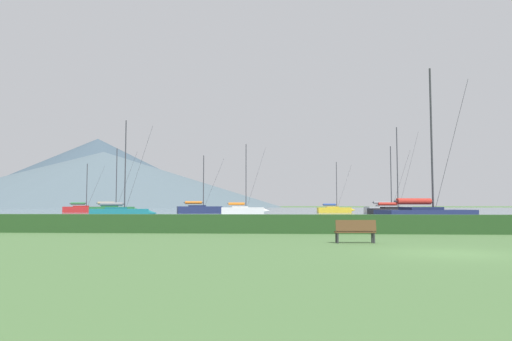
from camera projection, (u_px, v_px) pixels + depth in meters
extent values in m
plane|color=#517A42|center=(454.00, 254.00, 15.84)|extent=(1000.00, 1000.00, 0.00)
cube|color=gray|center=(307.00, 210.00, 152.18)|extent=(320.00, 246.00, 0.00)
cube|color=#284C23|center=(387.00, 224.00, 26.82)|extent=(80.00, 1.20, 1.03)
cube|color=navy|center=(426.00, 218.00, 37.47)|extent=(7.93, 4.97, 1.18)
cone|color=navy|center=(473.00, 217.00, 38.64)|extent=(1.55, 1.38, 1.00)
cube|color=#1B2449|center=(421.00, 212.00, 37.38)|extent=(3.23, 2.64, 0.75)
cylinder|color=#333338|center=(432.00, 142.00, 38.05)|extent=(0.15, 0.15, 11.58)
cylinder|color=#333338|center=(414.00, 201.00, 37.27)|extent=(3.22, 1.27, 0.13)
cylinder|color=red|center=(414.00, 201.00, 37.27)|extent=(2.86, 1.42, 0.47)
cylinder|color=#333338|center=(451.00, 146.00, 38.51)|extent=(3.37, 1.24, 11.01)
cube|color=white|center=(242.00, 211.00, 82.65)|extent=(7.35, 3.40, 1.11)
cone|color=white|center=(266.00, 211.00, 82.94)|extent=(1.33, 1.11, 0.95)
cube|color=silver|center=(240.00, 208.00, 82.64)|extent=(2.84, 2.05, 0.71)
cylinder|color=#333338|center=(246.00, 177.00, 83.08)|extent=(0.14, 0.14, 11.25)
cylinder|color=#333338|center=(237.00, 204.00, 82.65)|extent=(3.17, 0.57, 0.12)
cylinder|color=orange|center=(237.00, 204.00, 82.65)|extent=(2.74, 0.82, 0.44)
cylinder|color=#333338|center=(256.00, 179.00, 83.18)|extent=(3.34, 0.51, 10.69)
cube|color=#19707A|center=(119.00, 213.00, 59.06)|extent=(7.17, 4.27, 1.07)
cone|color=#19707A|center=(152.00, 213.00, 59.98)|extent=(1.38, 1.22, 0.91)
cube|color=#16646E|center=(116.00, 210.00, 59.00)|extent=(2.89, 2.32, 0.68)
cylinder|color=#333338|center=(125.00, 166.00, 59.60)|extent=(0.14, 0.14, 11.27)
cylinder|color=#333338|center=(111.00, 204.00, 58.92)|extent=(2.94, 1.04, 0.12)
cylinder|color=gray|center=(111.00, 204.00, 58.92)|extent=(2.60, 1.19, 0.43)
cylinder|color=#333338|center=(139.00, 169.00, 59.95)|extent=(3.08, 1.01, 10.72)
cube|color=red|center=(83.00, 210.00, 100.01)|extent=(7.76, 3.56, 1.18)
cone|color=red|center=(104.00, 209.00, 100.29)|extent=(1.41, 1.16, 1.00)
cube|color=#A52020|center=(81.00, 207.00, 100.01)|extent=(3.00, 2.16, 0.75)
cylinder|color=#333338|center=(87.00, 186.00, 100.38)|extent=(0.15, 0.15, 9.34)
cylinder|color=#333338|center=(78.00, 203.00, 100.03)|extent=(3.35, 0.59, 0.13)
cylinder|color=#2D7542|center=(78.00, 203.00, 100.03)|extent=(2.90, 0.86, 0.47)
cylinder|color=#333338|center=(96.00, 188.00, 100.48)|extent=(3.53, 0.52, 8.89)
cube|color=gold|center=(334.00, 210.00, 96.89)|extent=(6.69, 2.86, 1.02)
cone|color=gold|center=(353.00, 210.00, 97.00)|extent=(1.20, 0.97, 0.87)
cube|color=gold|center=(332.00, 208.00, 96.91)|extent=(2.56, 1.79, 0.65)
cylinder|color=#333338|center=(337.00, 186.00, 97.24)|extent=(0.13, 0.13, 9.50)
cylinder|color=#333338|center=(329.00, 205.00, 96.94)|extent=(2.92, 0.40, 0.11)
cylinder|color=#2847A3|center=(329.00, 205.00, 96.94)|extent=(2.51, 0.65, 0.41)
cylinder|color=#333338|center=(344.00, 187.00, 97.27)|extent=(3.08, 0.34, 9.03)
cube|color=black|center=(394.00, 212.00, 67.06)|extent=(7.24, 3.96, 1.08)
cone|color=black|center=(421.00, 212.00, 67.75)|extent=(1.37, 1.18, 0.92)
cube|color=black|center=(391.00, 209.00, 67.02)|extent=(2.88, 2.22, 0.69)
cylinder|color=#333338|center=(397.00, 169.00, 67.57)|extent=(0.14, 0.14, 11.69)
cylinder|color=#333338|center=(387.00, 204.00, 66.97)|extent=(3.03, 0.87, 0.12)
cylinder|color=red|center=(387.00, 204.00, 66.97)|extent=(2.66, 1.06, 0.43)
cylinder|color=#333338|center=(408.00, 172.00, 67.83)|extent=(3.18, 0.82, 11.12)
cube|color=#236B38|center=(112.00, 210.00, 88.40)|extent=(8.02, 4.12, 1.20)
cone|color=#236B38|center=(137.00, 210.00, 88.99)|extent=(1.49, 1.27, 1.02)
cube|color=#206032|center=(110.00, 208.00, 88.38)|extent=(3.15, 2.37, 0.76)
cylinder|color=#333338|center=(116.00, 179.00, 88.88)|extent=(0.15, 0.15, 11.15)
cylinder|color=#333338|center=(106.00, 203.00, 88.35)|extent=(3.40, 0.83, 0.13)
cylinder|color=tan|center=(106.00, 203.00, 88.35)|extent=(2.96, 1.06, 0.48)
cylinder|color=#333338|center=(127.00, 180.00, 89.10)|extent=(3.57, 0.77, 10.61)
cube|color=navy|center=(200.00, 210.00, 89.64)|extent=(8.49, 5.07, 1.26)
cone|color=navy|center=(224.00, 210.00, 90.73)|extent=(1.64, 1.44, 1.07)
cube|color=#1B2449|center=(197.00, 207.00, 89.56)|extent=(3.43, 2.74, 0.80)
cylinder|color=#333338|center=(204.00, 182.00, 90.15)|extent=(0.16, 0.16, 9.94)
cylinder|color=#333338|center=(193.00, 203.00, 89.46)|extent=(3.48, 1.23, 0.14)
cylinder|color=orange|center=(193.00, 203.00, 89.46)|extent=(3.08, 1.42, 0.50)
cylinder|color=#333338|center=(214.00, 184.00, 90.58)|extent=(3.65, 1.20, 9.45)
cube|color=#9E9EA3|center=(388.00, 210.00, 86.89)|extent=(8.39, 4.44, 1.25)
cone|color=#9E9EA3|center=(412.00, 210.00, 87.59)|extent=(1.57, 1.34, 1.07)
cube|color=gray|center=(385.00, 207.00, 86.86)|extent=(3.32, 2.53, 0.80)
cylinder|color=#333338|center=(391.00, 178.00, 87.40)|extent=(0.16, 0.16, 11.32)
cylinder|color=#333338|center=(382.00, 203.00, 86.81)|extent=(3.53, 0.93, 0.14)
cylinder|color=gray|center=(382.00, 203.00, 86.81)|extent=(3.09, 1.17, 0.50)
cylinder|color=#333338|center=(401.00, 179.00, 87.66)|extent=(3.71, 0.87, 10.77)
cube|color=brown|center=(355.00, 232.00, 20.23)|extent=(1.68, 0.58, 0.06)
cube|color=brown|center=(356.00, 226.00, 20.07)|extent=(1.66, 0.26, 0.45)
cylinder|color=#333338|center=(372.00, 237.00, 20.39)|extent=(0.08, 0.08, 0.45)
cylinder|color=#333338|center=(336.00, 237.00, 20.37)|extent=(0.08, 0.08, 0.45)
cylinder|color=#333338|center=(374.00, 238.00, 20.06)|extent=(0.08, 0.08, 0.45)
cylinder|color=#333338|center=(338.00, 238.00, 20.04)|extent=(0.08, 0.08, 0.45)
cone|color=slate|center=(103.00, 179.00, 310.19)|extent=(226.71, 226.71, 35.02)
cone|color=#425666|center=(97.00, 173.00, 355.61)|extent=(201.82, 201.82, 49.48)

